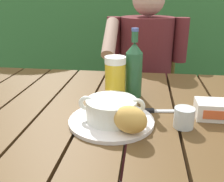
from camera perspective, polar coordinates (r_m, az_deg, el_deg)
dining_table at (r=0.96m, az=-0.77°, el=-8.95°), size 1.39×0.99×0.75m
hedge_backdrop at (r=2.75m, az=-3.44°, el=19.31°), size 3.69×0.98×2.15m
chair_near_diner at (r=1.87m, az=7.15°, el=-0.01°), size 0.44×0.47×0.98m
person_eating at (r=1.61m, az=7.31°, el=5.31°), size 0.48×0.47×1.22m
serving_plate at (r=0.83m, az=-0.12°, el=-6.57°), size 0.27×0.27×0.01m
soup_bowl at (r=0.82m, az=-0.12°, el=-3.98°), size 0.21×0.16×0.08m
bread_roll at (r=0.74m, az=4.04°, el=-6.30°), size 0.12×0.11×0.08m
beer_glass at (r=0.99m, az=0.70°, el=2.80°), size 0.08×0.08×0.17m
beer_bottle at (r=1.01m, az=4.86°, el=4.91°), size 0.07×0.07×0.27m
water_glass_small at (r=0.82m, az=15.61°, el=-5.70°), size 0.06×0.06×0.06m
butter_tub at (r=0.92m, az=21.38°, el=-3.86°), size 0.11×0.09×0.06m
table_knife at (r=0.92m, az=9.11°, el=-4.33°), size 0.14×0.04×0.01m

